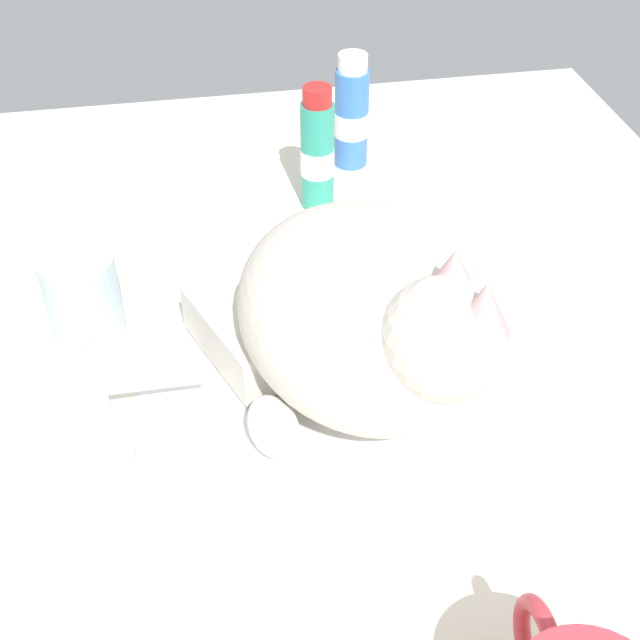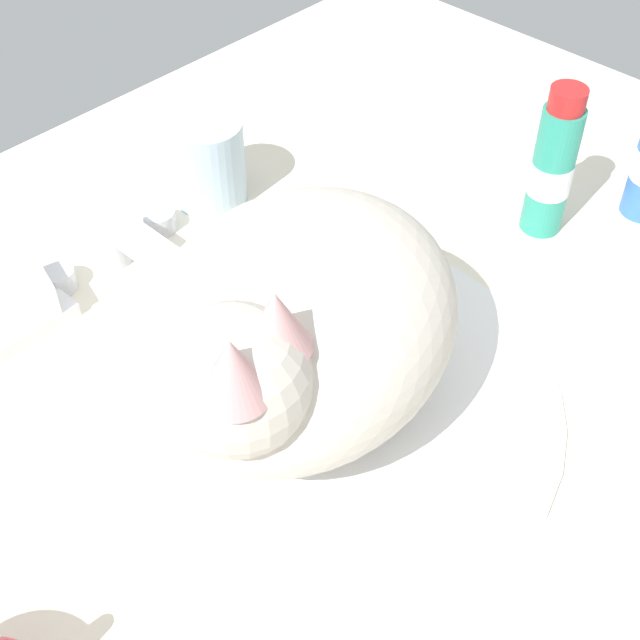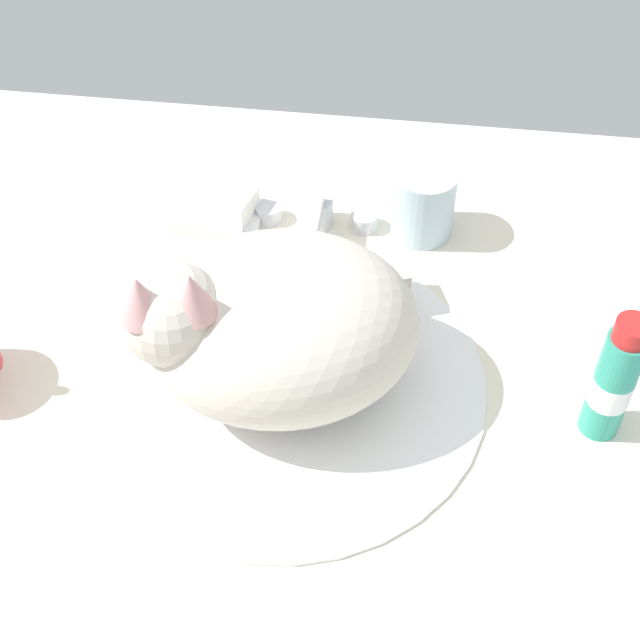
{
  "view_description": "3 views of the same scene",
  "coord_description": "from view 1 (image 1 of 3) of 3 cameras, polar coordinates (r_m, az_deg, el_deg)",
  "views": [
    {
      "loc": [
        -48.97,
        12.42,
        48.93
      ],
      "look_at": [
        0.47,
        3.43,
        6.91
      ],
      "focal_mm": 48.49,
      "sensor_mm": 36.0,
      "label": 1
    },
    {
      "loc": [
        -27.68,
        -28.17,
        47.26
      ],
      "look_at": [
        2.3,
        0.47,
        5.78
      ],
      "focal_mm": 49.61,
      "sensor_mm": 36.0,
      "label": 2
    },
    {
      "loc": [
        9.78,
        -50.8,
        64.49
      ],
      "look_at": [
        2.84,
        2.96,
        5.54
      ],
      "focal_mm": 51.72,
      "sensor_mm": 36.0,
      "label": 3
    }
  ],
  "objects": [
    {
      "name": "ground_plane",
      "position": [
        0.71,
        2.79,
        -5.11
      ],
      "size": [
        110.0,
        82.5,
        3.0
      ],
      "primitive_type": "cube",
      "color": "silver"
    },
    {
      "name": "rinse_cup",
      "position": [
        0.76,
        -15.41,
        1.58
      ],
      "size": [
        6.34,
        6.34,
        7.47
      ],
      "color": "silver",
      "rests_on": "ground_plane"
    },
    {
      "name": "mouthwash_bottle",
      "position": [
        0.96,
        2.09,
        13.38
      ],
      "size": [
        3.78,
        3.78,
        12.71
      ],
      "color": "#3870C6",
      "rests_on": "ground_plane"
    },
    {
      "name": "sink_basin",
      "position": [
        0.7,
        2.84,
        -4.03
      ],
      "size": [
        36.05,
        36.05,
        0.71
      ],
      "primitive_type": "cylinder",
      "color": "white",
      "rests_on": "ground_plane"
    },
    {
      "name": "soap_dish",
      "position": [
        0.63,
        -14.69,
        -12.55
      ],
      "size": [
        9.0,
        6.4,
        1.2
      ],
      "primitive_type": "cube",
      "color": "white",
      "rests_on": "ground_plane"
    },
    {
      "name": "cat",
      "position": [
        0.64,
        3.27,
        0.23
      ],
      "size": [
        26.57,
        25.51,
        16.22
      ],
      "color": "beige",
      "rests_on": "sink_basin"
    },
    {
      "name": "toothpaste_bottle",
      "position": [
        0.89,
        -0.18,
        11.01
      ],
      "size": [
        3.47,
        3.47,
        13.06
      ],
      "color": "teal",
      "rests_on": "ground_plane"
    },
    {
      "name": "soap_bar",
      "position": [
        0.61,
        -14.99,
        -11.45
      ],
      "size": [
        8.42,
        6.31,
        2.63
      ],
      "primitive_type": "cube",
      "rotation": [
        0.0,
        0.0,
        -0.26
      ],
      "color": "white",
      "rests_on": "soap_dish"
    },
    {
      "name": "faucet",
      "position": [
        0.68,
        -13.99,
        -4.84
      ],
      "size": [
        12.85,
        10.86,
        5.24
      ],
      "color": "silver",
      "rests_on": "ground_plane"
    }
  ]
}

